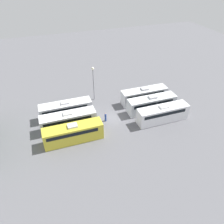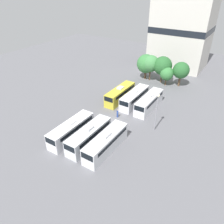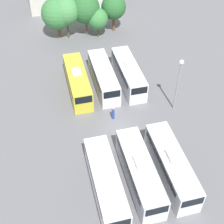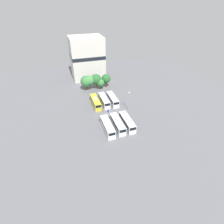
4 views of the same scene
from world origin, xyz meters
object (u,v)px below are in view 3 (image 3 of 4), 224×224
Objects in this scene: tree_4 at (114,7)px; tree_2 at (85,9)px; bus_1 at (140,171)px; light_pole at (179,77)px; bus_5 at (128,73)px; bus_0 at (106,182)px; tree_0 at (57,14)px; worker_person at (113,114)px; bus_4 at (103,76)px; tree_1 at (66,11)px; tree_3 at (98,19)px; bus_2 at (171,165)px; bus_3 at (77,81)px.

tree_2 is at bearing -177.43° from tree_4.
tree_2 is at bearing 89.19° from bus_1.
light_pole reaches higher than tree_4.
bus_0 is at bearing -113.38° from bus_5.
tree_0 reaches higher than bus_1.
worker_person is at bearing 179.72° from light_pole.
tree_2 reaches higher than bus_0.
bus_4 is at bearing -73.67° from tree_0.
tree_4 is at bearing 70.54° from bus_4.
bus_1 is at bearing -90.11° from bus_4.
tree_1 reaches higher than worker_person.
bus_5 is at bearing -84.25° from tree_3.
worker_person is (-0.30, 9.93, -0.82)m from bus_1.
worker_person is 21.27m from tree_3.
tree_3 is (-1.42, 14.11, 1.64)m from bus_5.
tree_3 reaches higher than bus_2.
bus_2 is 32.62m from tree_1.
light_pole is 1.08× the size of tree_0.
tree_4 reaches higher than worker_person.
bus_5 is at bearing 77.59° from bus_1.
light_pole is (11.76, -6.88, 3.53)m from bus_3.
bus_4 is (3.75, 0.17, 0.00)m from bus_3.
bus_0 is 34.13m from tree_4.
tree_1 is at bearing 88.51° from bus_0.
bus_2 and bus_5 have the same top height.
tree_2 is at bearing 101.90° from bus_5.
bus_1 is 1.41× the size of tree_0.
bus_4 is 1.00× the size of bus_5.
bus_2 is 1.31× the size of light_pole.
bus_3 is 15.66m from tree_0.
bus_1 is 1.00× the size of bus_5.
bus_5 is at bearing 89.37° from bus_2.
worker_person is (-3.81, 9.93, -0.82)m from bus_2.
tree_3 reaches higher than bus_0.
bus_0 is at bearing -91.49° from tree_1.
bus_4 is 1.52× the size of tree_4.
bus_1 is 5.47× the size of worker_person.
bus_1 is at bearing -94.21° from tree_3.
tree_1 is at bearing -176.20° from tree_4.
tree_4 is (3.22, 1.48, 1.10)m from tree_3.
tree_4 is (-2.54, 22.49, -0.80)m from light_pole.
bus_1 is 1.40× the size of tree_1.
tree_3 reaches higher than worker_person.
bus_5 is (3.69, 16.78, 0.00)m from bus_1.
worker_person is 22.41m from tree_1.
tree_2 is (-7.58, 22.27, -0.42)m from light_pole.
bus_1 is 3.51m from bus_2.
tree_3 is at bearing 79.15° from bus_0.
tree_2 reaches higher than bus_3.
bus_4 is at bearing -109.46° from tree_4.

